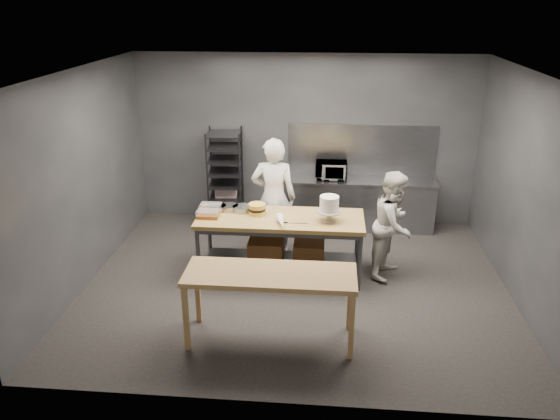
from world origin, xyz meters
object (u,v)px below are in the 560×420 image
at_px(frosted_cake_stand, 329,206).
at_px(layer_cake, 257,209).
at_px(near_counter, 270,279).
at_px(speed_rack, 226,179).
at_px(chef_behind, 274,198).
at_px(microwave, 331,170).
at_px(chef_right, 393,225).
at_px(work_table, 282,239).

xyz_separation_m(frosted_cake_stand, layer_cake, (-1.04, 0.19, -0.16)).
relative_size(near_counter, layer_cake, 8.03).
relative_size(near_counter, speed_rack, 1.14).
xyz_separation_m(near_counter, frosted_cake_stand, (0.67, 1.56, 0.35)).
relative_size(chef_behind, microwave, 3.53).
distance_m(frosted_cake_stand, layer_cake, 1.07).
height_order(chef_right, microwave, chef_right).
relative_size(speed_rack, chef_right, 1.10).
xyz_separation_m(chef_behind, layer_cake, (-0.18, -0.60, 0.04)).
distance_m(speed_rack, chef_right, 3.23).
bearing_deg(frosted_cake_stand, chef_behind, 137.67).
bearing_deg(near_counter, chef_behind, 94.73).
xyz_separation_m(speed_rack, chef_right, (2.77, -1.67, -0.06)).
height_order(work_table, chef_behind, chef_behind).
relative_size(chef_right, microwave, 2.95).
bearing_deg(speed_rack, chef_behind, -49.65).
bearing_deg(work_table, chef_behind, 105.32).
xyz_separation_m(speed_rack, layer_cake, (0.79, -1.74, 0.14)).
distance_m(work_table, chef_right, 1.63).
xyz_separation_m(chef_behind, chef_right, (1.80, -0.53, -0.16)).
relative_size(near_counter, microwave, 3.69).
height_order(work_table, frosted_cake_stand, frosted_cake_stand).
bearing_deg(microwave, frosted_cake_stand, -90.76).
bearing_deg(chef_behind, work_table, 105.83).
bearing_deg(frosted_cake_stand, chef_right, 15.16).
xyz_separation_m(near_counter, chef_behind, (-0.19, 2.34, 0.14)).
xyz_separation_m(speed_rack, chef_behind, (0.97, -1.14, 0.10)).
relative_size(work_table, layer_cake, 9.63).
relative_size(microwave, frosted_cake_stand, 1.44).
height_order(frosted_cake_stand, layer_cake, frosted_cake_stand).
bearing_deg(frosted_cake_stand, work_table, 171.85).
distance_m(speed_rack, microwave, 1.87).
distance_m(near_counter, microwave, 3.64).
relative_size(speed_rack, layer_cake, 7.03).
xyz_separation_m(chef_behind, microwave, (0.89, 1.22, 0.09)).
xyz_separation_m(work_table, near_counter, (0.01, -1.65, 0.24)).
height_order(chef_right, frosted_cake_stand, chef_right).
height_order(microwave, layer_cake, microwave).
relative_size(speed_rack, chef_behind, 0.91).
height_order(chef_behind, frosted_cake_stand, chef_behind).
relative_size(work_table, near_counter, 1.20).
relative_size(microwave, layer_cake, 2.18).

